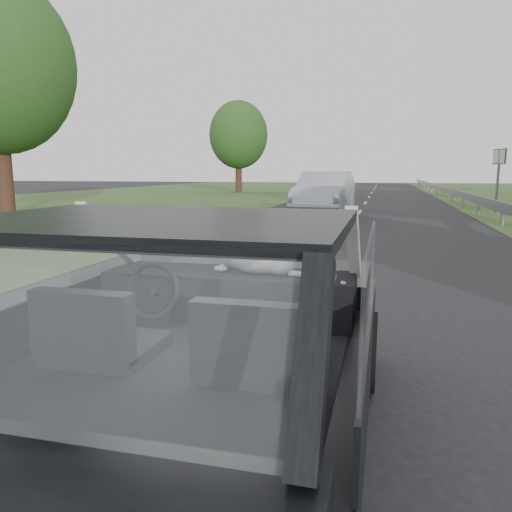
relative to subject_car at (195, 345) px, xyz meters
The scene contains 10 objects.
ground 0.72m from the subject_car, ahead, with size 140.00×140.00×0.00m, color #29292C.
subject_car is the anchor object (origin of this frame).
dashboard 0.64m from the subject_car, 90.00° to the left, with size 1.58×0.45×0.30m, color black.
driver_seat 0.52m from the subject_car, 144.06° to the right, with size 0.50×0.72×0.42m, color black.
passenger_seat 0.52m from the subject_car, 35.94° to the right, with size 0.50×0.72×0.42m, color black.
steering_wheel 0.55m from the subject_car, 140.48° to the left, with size 0.36×0.36×0.04m, color black.
cat 0.74m from the subject_car, 73.62° to the left, with size 0.61×0.19×0.27m, color gray.
other_car 16.31m from the subject_car, 94.23° to the left, with size 1.94×4.92×1.62m, color #ADB2C0.
highway_sign 20.05m from the subject_car, 74.79° to the left, with size 0.10×1.00×2.49m, color #176D22.
tree_6 35.83m from the subject_car, 105.98° to the left, with size 4.36×4.36×6.61m, color #284720, non-canonical shape.
Camera 1 is at (0.94, -2.36, 1.64)m, focal length 35.00 mm.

